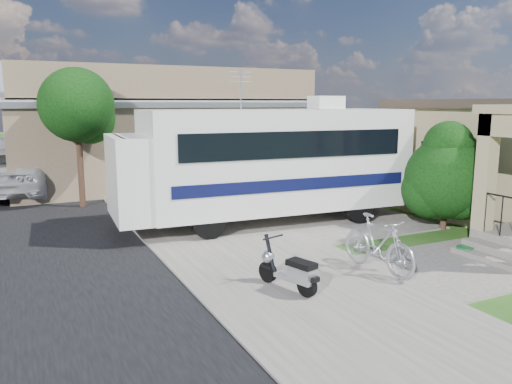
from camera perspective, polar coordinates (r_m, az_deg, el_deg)
name	(u,v)px	position (r m, az deg, el deg)	size (l,w,h in m)	color
ground	(330,271)	(10.59, 8.45, -8.89)	(120.00, 120.00, 0.00)	#1B4612
sidewalk_slab	(157,195)	(19.15, -11.19, -0.31)	(4.00, 80.00, 0.06)	#5F5C55
driveway_slab	(287,218)	(15.03, 3.55, -3.00)	(7.00, 6.00, 0.05)	#5F5C55
walk_slab	(472,263)	(11.82, 23.51, -7.49)	(4.00, 3.00, 0.05)	#5F5C55
warehouse	(155,136)	(22.98, -11.48, 6.32)	(12.50, 8.40, 5.04)	brown
street_tree_a	(80,109)	(17.41, -19.47, 8.95)	(2.44, 2.40, 4.58)	black
street_tree_b	(56,104)	(27.37, -21.93, 9.32)	(2.44, 2.40, 4.73)	black
street_tree_c	(45,108)	(36.35, -22.95, 8.81)	(2.44, 2.40, 4.42)	black
motorhome	(266,160)	(14.19, 1.13, 3.66)	(8.47, 3.11, 4.27)	silver
shrub	(446,174)	(14.52, 20.90, 1.89)	(2.42, 2.31, 2.97)	black
scooter	(291,271)	(9.17, 4.00, -9.00)	(0.68, 1.41, 0.94)	black
bicycle	(378,247)	(10.40, 13.78, -6.10)	(0.54, 1.92, 1.15)	#B2B2BA
pickup_truck	(9,171)	(21.12, -26.40, 2.12)	(2.91, 6.32, 1.76)	silver
garden_hose	(465,251)	(12.44, 22.77, -6.29)	(0.38, 0.38, 0.17)	#125C27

